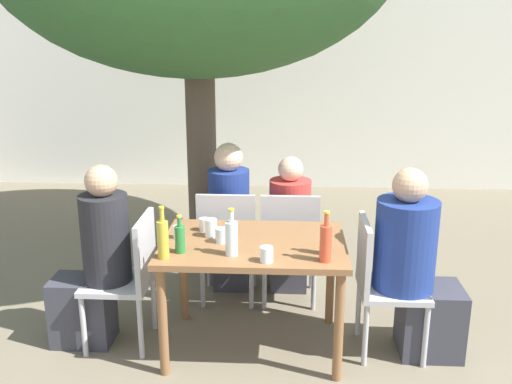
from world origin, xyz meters
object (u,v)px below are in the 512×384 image
(person_seated_0, at_px, (95,266))
(drinking_glass_4, at_px, (221,235))
(patio_chair_2, at_px, (228,239))
(patio_chair_0, at_px, (130,273))
(patio_chair_1, at_px, (380,278))
(patio_chair_3, at_px, (290,241))
(soda_bottle_2, at_px, (326,242))
(oil_cruet_0, at_px, (163,238))
(person_seated_2, at_px, (231,225))
(drinking_glass_2, at_px, (266,254))
(drinking_glass_0, at_px, (178,232))
(drinking_glass_3, at_px, (204,225))
(green_bottle_1, at_px, (180,238))
(wine_bottle_3, at_px, (326,239))
(drinking_glass_1, at_px, (211,228))
(person_seated_3, at_px, (290,232))
(dining_table_front, at_px, (253,256))
(water_bottle_4, at_px, (232,237))
(person_seated_1, at_px, (416,271))

(person_seated_0, height_order, drinking_glass_4, person_seated_0)
(patio_chair_2, relative_size, drinking_glass_4, 9.48)
(patio_chair_0, bearing_deg, patio_chair_1, 90.00)
(patio_chair_3, distance_m, soda_bottle_2, 1.03)
(patio_chair_1, distance_m, oil_cruet_0, 1.44)
(person_seated_2, bearing_deg, drinking_glass_2, 105.58)
(drinking_glass_0, bearing_deg, drinking_glass_3, 43.78)
(green_bottle_1, xyz_separation_m, soda_bottle_2, (0.89, -0.09, 0.03))
(wine_bottle_3, height_order, drinking_glass_4, wine_bottle_3)
(drinking_glass_0, bearing_deg, patio_chair_1, -1.68)
(drinking_glass_1, bearing_deg, person_seated_3, 57.09)
(green_bottle_1, relative_size, drinking_glass_1, 1.98)
(green_bottle_1, xyz_separation_m, drinking_glass_3, (0.09, 0.40, -0.05))
(dining_table_front, bearing_deg, green_bottle_1, -154.81)
(soda_bottle_2, bearing_deg, person_seated_0, 168.96)
(patio_chair_1, relative_size, person_seated_3, 0.80)
(soda_bottle_2, bearing_deg, patio_chair_0, 167.00)
(drinking_glass_0, bearing_deg, wine_bottle_3, -13.06)
(person_seated_2, bearing_deg, drinking_glass_4, 92.12)
(person_seated_3, relative_size, water_bottle_4, 3.88)
(person_seated_2, height_order, green_bottle_1, person_seated_2)
(soda_bottle_2, bearing_deg, patio_chair_2, 125.97)
(person_seated_1, height_order, oil_cruet_0, person_seated_1)
(patio_chair_2, bearing_deg, person_seated_3, -153.20)
(person_seated_1, bearing_deg, dining_table_front, 90.00)
(person_seated_2, xyz_separation_m, green_bottle_1, (-0.20, -1.09, 0.30))
(person_seated_0, distance_m, person_seated_3, 1.58)
(person_seated_1, distance_m, oil_cruet_0, 1.64)
(patio_chair_3, relative_size, person_seated_2, 0.73)
(drinking_glass_1, bearing_deg, drinking_glass_0, -169.72)
(patio_chair_3, xyz_separation_m, person_seated_2, (-0.48, 0.23, 0.04))
(wine_bottle_3, bearing_deg, patio_chair_1, 26.05)
(drinking_glass_3, bearing_deg, person_seated_0, -165.26)
(dining_table_front, relative_size, oil_cruet_0, 3.66)
(green_bottle_1, bearing_deg, person_seated_3, 58.24)
(patio_chair_0, height_order, person_seated_3, person_seated_3)
(patio_chair_0, bearing_deg, water_bottle_4, 72.16)
(patio_chair_2, distance_m, person_seated_2, 0.24)
(patio_chair_0, relative_size, person_seated_0, 0.73)
(patio_chair_1, bearing_deg, person_seated_2, 50.46)
(patio_chair_0, height_order, oil_cruet_0, oil_cruet_0)
(green_bottle_1, bearing_deg, patio_chair_0, 151.99)
(drinking_glass_1, distance_m, drinking_glass_2, 0.56)
(water_bottle_4, relative_size, drinking_glass_2, 3.16)
(patio_chair_3, xyz_separation_m, soda_bottle_2, (0.21, -0.95, 0.36))
(dining_table_front, bearing_deg, oil_cruet_0, -150.34)
(person_seated_0, bearing_deg, dining_table_front, 90.00)
(wine_bottle_3, bearing_deg, person_seated_0, 173.12)
(patio_chair_0, bearing_deg, person_seated_0, -90.00)
(dining_table_front, bearing_deg, drinking_glass_2, -73.27)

